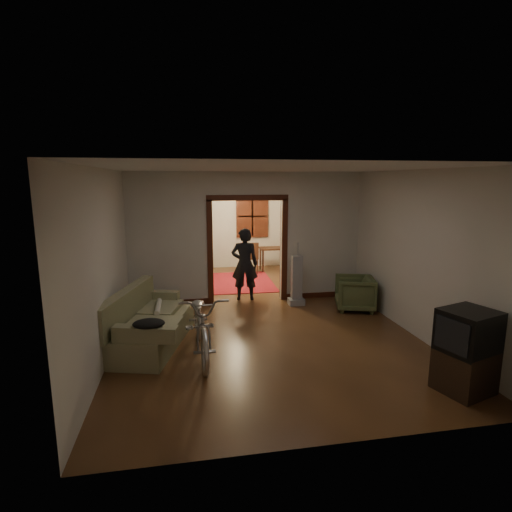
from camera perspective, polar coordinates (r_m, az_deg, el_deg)
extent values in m
cube|color=#3E2413|center=(8.20, -0.38, -7.87)|extent=(5.00, 8.50, 0.01)
cube|color=white|center=(7.77, -0.40, 12.09)|extent=(5.00, 8.50, 0.01)
cube|color=beige|center=(12.04, -3.88, 4.94)|extent=(5.00, 0.02, 2.80)
cube|color=beige|center=(7.84, -18.71, 1.23)|extent=(0.02, 8.50, 2.80)
cube|color=beige|center=(8.65, 16.17, 2.23)|extent=(0.02, 8.50, 2.80)
cube|color=beige|center=(8.59, -1.25, 2.60)|extent=(5.00, 0.14, 2.80)
cube|color=#3E190E|center=(8.64, -1.24, 0.64)|extent=(1.74, 0.20, 2.32)
cube|color=black|center=(12.08, -0.55, 5.70)|extent=(0.98, 0.06, 1.28)
sphere|color=#FFE0A5|center=(10.24, -2.83, 9.25)|extent=(0.24, 0.24, 0.24)
cube|color=silver|center=(8.77, 5.63, 1.73)|extent=(0.08, 0.01, 0.12)
cube|color=olive|center=(6.70, -14.79, -8.41)|extent=(1.40, 2.17, 0.92)
cylinder|color=beige|center=(6.96, -13.81, -7.06)|extent=(0.09, 0.73, 0.09)
ellipsoid|color=black|center=(5.77, -15.08, -9.30)|extent=(0.44, 0.33, 0.13)
imported|color=silver|center=(6.14, -7.76, -9.44)|extent=(0.76, 1.98, 1.03)
imported|color=#4C5831|center=(8.45, 13.91, -5.18)|extent=(0.94, 0.92, 0.69)
cube|color=black|center=(5.84, 27.63, -14.24)|extent=(0.75, 0.71, 0.55)
cube|color=black|center=(5.65, 28.09, -9.44)|extent=(0.75, 0.71, 0.53)
cube|color=gray|center=(8.51, 5.82, -3.47)|extent=(0.37, 0.32, 1.07)
imported|color=black|center=(8.79, -1.64, -1.18)|extent=(0.64, 0.47, 1.60)
cube|color=maroon|center=(10.44, -2.32, -3.72)|extent=(1.72, 2.23, 0.02)
cube|color=black|center=(11.60, -9.58, 2.26)|extent=(1.01, 0.68, 1.86)
sphere|color=#1E5972|center=(11.49, -9.74, 7.24)|extent=(0.30, 0.30, 0.30)
cube|color=#321B10|center=(11.72, 2.78, -0.46)|extent=(0.93, 0.55, 0.67)
cube|color=#321B10|center=(11.36, -0.82, -0.23)|extent=(0.44, 0.44, 0.90)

